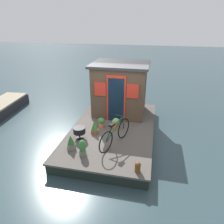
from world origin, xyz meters
The scene contains 12 objects.
ground_plane centered at (0.00, 0.00, 0.00)m, with size 60.00×60.00×0.00m, color #2D4247.
houseboat_deck centered at (0.00, 0.00, 0.20)m, with size 4.92×2.91×0.39m.
houseboat_cabin centered at (1.35, 0.00, 1.44)m, with size 1.84×2.21×2.08m.
bicycle centered at (-1.08, -0.29, 0.77)m, with size 1.57×0.72×0.82m.
potted_plant_geranium centered at (-0.10, -0.12, 0.62)m, with size 0.27×0.27×0.42m.
potted_plant_basil centered at (-0.56, 0.53, 0.62)m, with size 0.27×0.27×0.48m.
potted_plant_mint centered at (-1.62, 0.96, 0.62)m, with size 0.27×0.27×0.47m.
potted_plant_thyme centered at (-1.82, 0.52, 0.63)m, with size 0.22×0.22×0.50m.
potted_plant_ivy centered at (-0.12, 0.42, 0.61)m, with size 0.24×0.24×0.38m.
charcoal_grill centered at (-0.97, 0.93, 0.68)m, with size 0.40×0.40×0.40m.
mooring_bollard centered at (-2.19, -1.11, 0.55)m, with size 0.16×0.16×0.29m.
dinghy_boat centered at (1.17, 5.56, 0.25)m, with size 2.64×1.37×0.50m.
Camera 1 is at (-6.38, -1.33, 3.99)m, focal length 32.47 mm.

